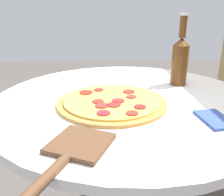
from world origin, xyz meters
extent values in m
cylinder|color=white|center=(0.00, 0.00, 0.36)|extent=(0.08, 0.08, 0.68)
cylinder|color=white|center=(0.00, 0.00, 0.71)|extent=(0.89, 0.89, 0.02)
cylinder|color=#B77F3D|center=(0.06, -0.05, 0.73)|extent=(0.34, 0.34, 0.01)
cylinder|color=#E0BC4C|center=(0.06, -0.05, 0.74)|extent=(0.30, 0.30, 0.01)
cylinder|color=maroon|center=(-0.03, -0.09, 0.74)|extent=(0.03, 0.03, 0.00)
cylinder|color=#A12A21|center=(0.17, -0.01, 0.74)|extent=(0.03, 0.03, 0.00)
cylinder|color=maroon|center=(0.16, -0.08, 0.74)|extent=(0.04, 0.04, 0.00)
cylinder|color=maroon|center=(0.08, -0.04, 0.74)|extent=(0.04, 0.04, 0.00)
cylinder|color=maroon|center=(-0.01, 0.01, 0.74)|extent=(0.04, 0.04, 0.00)
cylinder|color=maroon|center=(0.11, -0.05, 0.74)|extent=(0.04, 0.04, 0.00)
cylinder|color=#A72A2A|center=(0.11, -0.09, 0.74)|extent=(0.04, 0.04, 0.00)
cylinder|color=#A9251E|center=(-0.01, -0.14, 0.74)|extent=(0.04, 0.04, 0.00)
cylinder|color=#A72D2A|center=(0.04, 0.01, 0.74)|extent=(0.03, 0.03, 0.00)
cylinder|color=maroon|center=(0.13, 0.02, 0.74)|extent=(0.03, 0.03, 0.00)
cylinder|color=maroon|center=(0.08, -0.10, 0.74)|extent=(0.03, 0.03, 0.00)
cylinder|color=#563314|center=(-0.14, 0.22, 0.80)|extent=(0.06, 0.06, 0.15)
cone|color=#563314|center=(-0.14, 0.22, 0.89)|extent=(0.06, 0.06, 0.03)
cylinder|color=#563314|center=(-0.14, 0.22, 0.94)|extent=(0.03, 0.03, 0.08)
cylinder|color=silver|center=(-0.14, 0.22, 0.98)|extent=(0.03, 0.03, 0.01)
cube|color=brown|center=(0.30, -0.14, 0.73)|extent=(0.16, 0.16, 0.01)
cylinder|color=brown|center=(0.42, -0.19, 0.73)|extent=(0.14, 0.08, 0.02)
cube|color=#334C99|center=(0.19, 0.22, 0.73)|extent=(0.12, 0.08, 0.01)
camera|label=1|loc=(0.78, -0.10, 1.01)|focal=40.00mm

